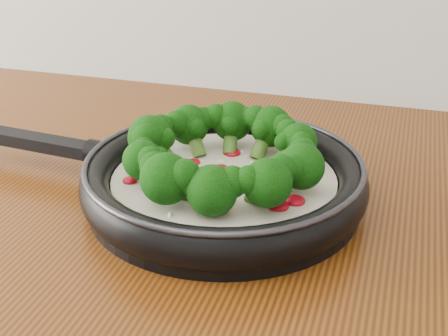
% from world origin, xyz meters
% --- Properties ---
extents(skillet, '(0.58, 0.40, 0.11)m').
position_xyz_m(skillet, '(0.14, 1.05, 0.94)').
color(skillet, black).
rests_on(skillet, counter).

